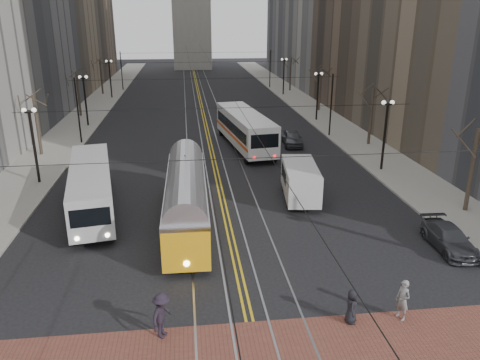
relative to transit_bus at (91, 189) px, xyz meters
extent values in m
plane|color=black|center=(8.66, -12.17, -1.49)|extent=(260.00, 260.00, 0.00)
cube|color=gray|center=(-6.34, 32.83, -1.41)|extent=(5.00, 140.00, 0.15)
cube|color=gray|center=(23.66, 32.83, -1.41)|extent=(5.00, 140.00, 0.15)
cube|color=gray|center=(8.66, 32.83, -1.48)|extent=(4.80, 130.00, 0.02)
cube|color=gold|center=(8.66, 32.83, -1.48)|extent=(0.42, 130.00, 0.01)
cylinder|color=black|center=(-5.04, 5.83, 1.31)|extent=(0.20, 0.20, 5.60)
cylinder|color=black|center=(-5.04, 25.83, 1.31)|extent=(0.20, 0.20, 5.60)
cylinder|color=black|center=(-5.04, 45.83, 1.31)|extent=(0.20, 0.20, 5.60)
cylinder|color=black|center=(22.36, 5.83, 1.31)|extent=(0.20, 0.20, 5.60)
cylinder|color=black|center=(22.36, 25.83, 1.31)|extent=(0.20, 0.20, 5.60)
cylinder|color=black|center=(22.36, 45.83, 1.31)|extent=(0.20, 0.20, 5.60)
cylinder|color=#382D23|center=(-7.04, 13.83, 1.31)|extent=(0.28, 0.28, 5.60)
cylinder|color=#382D23|center=(-7.04, 31.83, 1.31)|extent=(0.28, 0.28, 5.60)
cylinder|color=#382D23|center=(-7.04, 49.83, 1.31)|extent=(0.28, 0.28, 5.60)
cylinder|color=#382D23|center=(24.36, -3.17, 1.31)|extent=(0.28, 0.28, 5.60)
cylinder|color=#382D23|center=(24.36, 13.83, 1.31)|extent=(0.28, 0.28, 5.60)
cylinder|color=#382D23|center=(24.36, 31.83, 1.31)|extent=(0.28, 0.28, 5.60)
cylinder|color=#382D23|center=(24.36, 49.83, 1.31)|extent=(0.28, 0.28, 5.60)
cylinder|color=black|center=(7.16, 32.83, 4.51)|extent=(0.03, 120.00, 0.03)
cylinder|color=black|center=(10.16, 32.83, 4.51)|extent=(0.03, 120.00, 0.03)
cylinder|color=black|center=(-4.24, 17.83, 1.81)|extent=(0.16, 0.16, 6.60)
cylinder|color=black|center=(-4.24, 53.83, 1.81)|extent=(0.16, 0.16, 6.60)
cylinder|color=black|center=(21.56, 17.83, 1.81)|extent=(0.16, 0.16, 6.60)
cylinder|color=black|center=(21.56, 53.83, 1.81)|extent=(0.16, 0.16, 6.60)
cube|color=#BCBCBC|center=(0.00, 0.00, 0.00)|extent=(4.47, 12.16, 2.98)
cube|color=#F7AA15|center=(6.16, -3.09, 0.02)|extent=(2.54, 12.84, 3.02)
cube|color=silver|center=(12.00, 14.46, 0.21)|extent=(4.51, 13.29, 3.40)
cube|color=silver|center=(14.05, 0.24, -0.24)|extent=(2.83, 5.88, 2.51)
imported|color=#43464B|center=(16.79, 14.72, -0.75)|extent=(2.10, 4.48, 1.48)
imported|color=#3B3D42|center=(20.46, -7.93, -0.86)|extent=(1.95, 4.43, 1.27)
imported|color=black|center=(12.86, -13.67, -0.71)|extent=(0.69, 0.86, 1.53)
imported|color=gray|center=(15.08, -13.67, -0.57)|extent=(0.65, 0.77, 1.81)
imported|color=black|center=(5.07, -13.67, -0.50)|extent=(1.22, 1.45, 1.95)
camera|label=1|loc=(6.29, -29.61, 10.68)|focal=35.00mm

